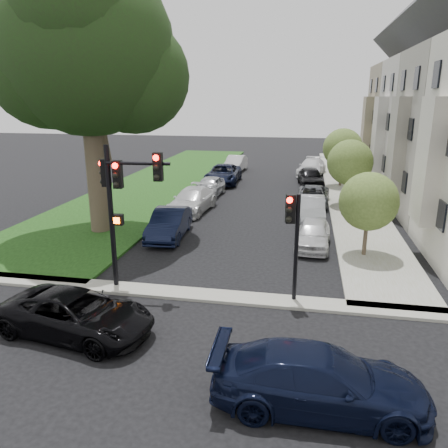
% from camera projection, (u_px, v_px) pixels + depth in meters
% --- Properties ---
extents(ground, '(140.00, 140.00, 0.00)m').
position_uv_depth(ground, '(196.00, 323.00, 14.50)').
color(ground, black).
rests_on(ground, ground).
extents(grass_strip, '(8.00, 44.00, 0.12)m').
position_uv_depth(grass_strip, '(164.00, 181.00, 38.72)').
color(grass_strip, black).
rests_on(grass_strip, ground).
extents(sidewalk_right, '(3.50, 44.00, 0.12)m').
position_uv_depth(sidewalk_right, '(347.00, 187.00, 35.92)').
color(sidewalk_right, gray).
rests_on(sidewalk_right, ground).
extents(sidewalk_cross, '(60.00, 1.00, 0.12)m').
position_uv_depth(sidewalk_cross, '(209.00, 296.00, 16.37)').
color(sidewalk_cross, gray).
rests_on(sidewalk_cross, ground).
extents(house_c, '(7.70, 7.55, 15.97)m').
position_uv_depth(house_c, '(436.00, 101.00, 32.04)').
color(house_c, beige).
rests_on(house_c, ground).
extents(house_d, '(7.70, 7.55, 15.97)m').
position_uv_depth(house_d, '(413.00, 100.00, 39.11)').
color(house_d, '#777256').
rests_on(house_d, ground).
extents(eucalyptus, '(9.89, 8.97, 14.01)m').
position_uv_depth(eucalyptus, '(85.00, 48.00, 21.59)').
color(eucalyptus, brown).
rests_on(eucalyptus, ground).
extents(small_tree_a, '(2.67, 2.67, 4.01)m').
position_uv_depth(small_tree_a, '(369.00, 202.00, 19.77)').
color(small_tree_a, brown).
rests_on(small_tree_a, ground).
extents(small_tree_b, '(3.03, 3.03, 4.54)m').
position_uv_depth(small_tree_b, '(350.00, 162.00, 29.06)').
color(small_tree_b, brown).
rests_on(small_tree_b, ground).
extents(small_tree_c, '(3.20, 3.20, 4.80)m').
position_uv_depth(small_tree_c, '(343.00, 148.00, 35.57)').
color(small_tree_c, brown).
rests_on(small_tree_c, ground).
extents(traffic_signal_main, '(2.73, 0.71, 5.58)m').
position_uv_depth(traffic_signal_main, '(121.00, 192.00, 16.12)').
color(traffic_signal_main, black).
rests_on(traffic_signal_main, ground).
extents(traffic_signal_secondary, '(0.54, 0.43, 4.04)m').
position_uv_depth(traffic_signal_secondary, '(293.00, 228.00, 15.24)').
color(traffic_signal_secondary, black).
rests_on(traffic_signal_secondary, ground).
extents(car_cross_near, '(5.30, 3.09, 1.39)m').
position_uv_depth(car_cross_near, '(76.00, 314.00, 13.66)').
color(car_cross_near, black).
rests_on(car_cross_near, ground).
extents(car_cross_far, '(5.22, 2.18, 1.51)m').
position_uv_depth(car_cross_far, '(320.00, 380.00, 10.38)').
color(car_cross_far, black).
rests_on(car_cross_far, ground).
extents(car_parked_0, '(1.89, 4.13, 1.37)m').
position_uv_depth(car_parked_0, '(313.00, 234.00, 21.62)').
color(car_parked_0, silver).
rests_on(car_parked_0, ground).
extents(car_parked_1, '(1.65, 4.48, 1.46)m').
position_uv_depth(car_parked_1, '(311.00, 209.00, 26.27)').
color(car_parked_1, '#999BA0').
rests_on(car_parked_1, ground).
extents(car_parked_2, '(2.46, 4.81, 1.30)m').
position_uv_depth(car_parked_2, '(312.00, 196.00, 30.10)').
color(car_parked_2, '#3F4247').
rests_on(car_parked_2, ground).
extents(car_parked_3, '(2.40, 4.81, 1.57)m').
position_uv_depth(car_parked_3, '(311.00, 177.00, 36.43)').
color(car_parked_3, black).
rests_on(car_parked_3, ground).
extents(car_parked_4, '(3.03, 5.69, 1.57)m').
position_uv_depth(car_parked_4, '(312.00, 167.00, 41.43)').
color(car_parked_4, silver).
rests_on(car_parked_4, ground).
extents(car_parked_5, '(1.97, 4.78, 1.54)m').
position_uv_depth(car_parked_5, '(169.00, 224.00, 23.10)').
color(car_parked_5, black).
rests_on(car_parked_5, ground).
extents(car_parked_6, '(2.60, 5.43, 1.53)m').
position_uv_depth(car_parked_6, '(192.00, 200.00, 28.33)').
color(car_parked_6, silver).
rests_on(car_parked_6, ground).
extents(car_parked_7, '(1.94, 4.44, 1.49)m').
position_uv_depth(car_parked_7, '(209.00, 187.00, 32.73)').
color(car_parked_7, '#999BA0').
rests_on(car_parked_7, ground).
extents(car_parked_8, '(2.85, 5.86, 1.60)m').
position_uv_depth(car_parked_8, '(223.00, 174.00, 37.70)').
color(car_parked_8, black).
rests_on(car_parked_8, ground).
extents(car_parked_9, '(1.86, 4.76, 1.54)m').
position_uv_depth(car_parked_9, '(236.00, 164.00, 43.82)').
color(car_parked_9, silver).
rests_on(car_parked_9, ground).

